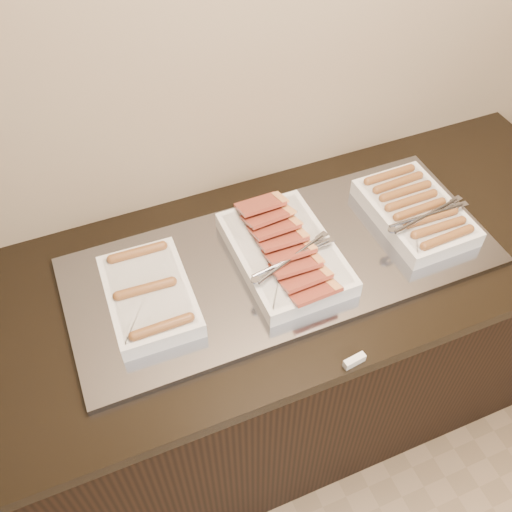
{
  "coord_description": "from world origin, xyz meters",
  "views": [
    {
      "loc": [
        -0.48,
        1.19,
        2.13
      ],
      "look_at": [
        -0.09,
        2.13,
        0.97
      ],
      "focal_mm": 40.0,
      "sensor_mm": 36.0,
      "label": 1
    }
  ],
  "objects_px": {
    "warming_tray": "(283,262)",
    "dish_center": "(285,252)",
    "dish_left": "(149,295)",
    "dish_right": "(416,211)",
    "counter": "(280,348)"
  },
  "relations": [
    {
      "from": "warming_tray",
      "to": "dish_center",
      "type": "height_order",
      "value": "dish_center"
    },
    {
      "from": "dish_left",
      "to": "dish_right",
      "type": "xyz_separation_m",
      "value": [
        0.81,
        -0.0,
        0.01
      ]
    },
    {
      "from": "counter",
      "to": "dish_left",
      "type": "distance_m",
      "value": 0.63
    },
    {
      "from": "dish_center",
      "to": "dish_right",
      "type": "xyz_separation_m",
      "value": [
        0.42,
        -0.0,
        0.0
      ]
    },
    {
      "from": "dish_right",
      "to": "counter",
      "type": "bearing_deg",
      "value": 178.4
    },
    {
      "from": "warming_tray",
      "to": "dish_left",
      "type": "relative_size",
      "value": 3.71
    },
    {
      "from": "dish_left",
      "to": "counter",
      "type": "bearing_deg",
      "value": 1.5
    },
    {
      "from": "dish_left",
      "to": "dish_right",
      "type": "relative_size",
      "value": 0.91
    },
    {
      "from": "dish_left",
      "to": "dish_center",
      "type": "xyz_separation_m",
      "value": [
        0.39,
        -0.0,
        0.01
      ]
    },
    {
      "from": "warming_tray",
      "to": "dish_right",
      "type": "distance_m",
      "value": 0.43
    },
    {
      "from": "counter",
      "to": "warming_tray",
      "type": "relative_size",
      "value": 1.72
    },
    {
      "from": "counter",
      "to": "warming_tray",
      "type": "height_order",
      "value": "warming_tray"
    },
    {
      "from": "warming_tray",
      "to": "dish_left",
      "type": "xyz_separation_m",
      "value": [
        -0.38,
        0.0,
        0.04
      ]
    },
    {
      "from": "dish_center",
      "to": "dish_right",
      "type": "distance_m",
      "value": 0.42
    },
    {
      "from": "warming_tray",
      "to": "dish_left",
      "type": "bearing_deg",
      "value": 180.0
    }
  ]
}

